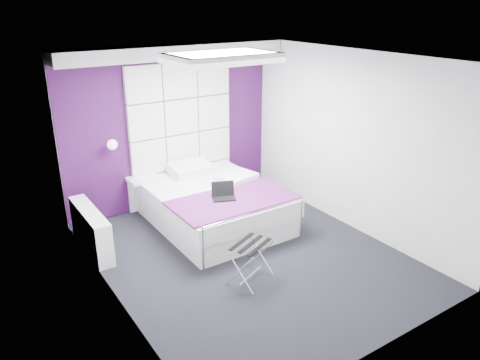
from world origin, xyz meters
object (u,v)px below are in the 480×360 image
at_px(radiator, 91,230).
at_px(laptop, 222,194).
at_px(bed, 214,204).
at_px(luggage_rack, 250,262).
at_px(wall_lamp, 111,144).
at_px(nightstand, 143,179).

bearing_deg(radiator, laptop, -20.53).
relative_size(bed, luggage_rack, 4.19).
bearing_deg(wall_lamp, laptop, -52.80).
distance_m(nightstand, luggage_rack, 2.56).
height_order(nightstand, luggage_rack, nightstand).
height_order(radiator, luggage_rack, radiator).
height_order(wall_lamp, bed, wall_lamp).
distance_m(wall_lamp, radiator, 1.35).
xyz_separation_m(bed, luggage_rack, (-0.43, -1.58, -0.07)).
height_order(wall_lamp, laptop, wall_lamp).
bearing_deg(luggage_rack, radiator, 103.67).
xyz_separation_m(radiator, laptop, (1.70, -0.64, 0.36)).
height_order(bed, luggage_rack, bed).
bearing_deg(wall_lamp, bed, -39.94).
relative_size(luggage_rack, laptop, 1.59).
bearing_deg(bed, wall_lamp, 140.06).
relative_size(radiator, luggage_rack, 2.36).
distance_m(wall_lamp, nightstand, 0.77).
bearing_deg(bed, radiator, 173.04).
height_order(bed, laptop, laptop).
bearing_deg(bed, laptop, -104.98).
bearing_deg(luggage_rack, nightstand, 73.01).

